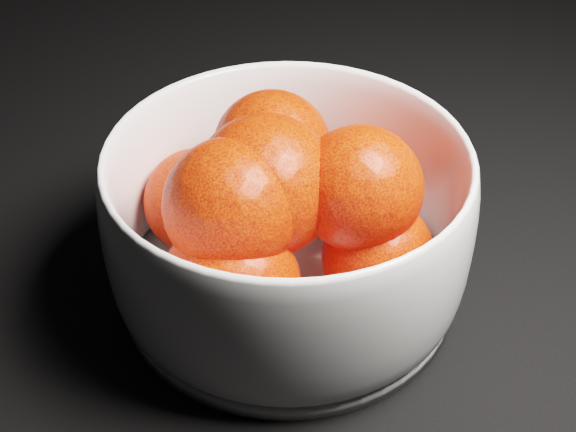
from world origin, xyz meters
TOP-DOWN VIEW (x-y plane):
  - bowl at (0.21, -0.25)m, footprint 0.23×0.23m
  - orange_pile at (0.20, -0.25)m, footprint 0.18×0.18m

SIDE VIEW (x-z plane):
  - bowl at x=0.21m, z-range 0.00..0.11m
  - orange_pile at x=0.20m, z-range 0.01..0.14m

